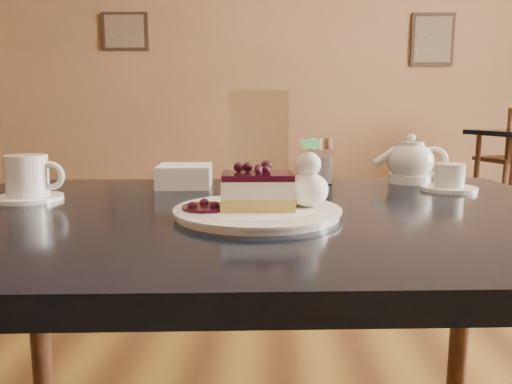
{
  "coord_description": "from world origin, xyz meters",
  "views": [
    {
      "loc": [
        0.1,
        -0.58,
        0.87
      ],
      "look_at": [
        0.08,
        0.12,
        0.76
      ],
      "focal_mm": 35.0,
      "sensor_mm": 36.0,
      "label": 1
    }
  ],
  "objects_px": {
    "cheesecake_slice": "(257,191)",
    "tea_set": "(418,166)",
    "main_table": "(257,253)",
    "dessert_plate": "(257,212)",
    "coffee_set": "(29,180)"
  },
  "relations": [
    {
      "from": "main_table",
      "to": "tea_set",
      "type": "distance_m",
      "value": 0.47
    },
    {
      "from": "cheesecake_slice",
      "to": "tea_set",
      "type": "xyz_separation_m",
      "value": [
        0.35,
        0.35,
        0.0
      ]
    },
    {
      "from": "main_table",
      "to": "cheesecake_slice",
      "type": "relative_size",
      "value": 9.98
    },
    {
      "from": "dessert_plate",
      "to": "cheesecake_slice",
      "type": "bearing_deg",
      "value": -45.0
    },
    {
      "from": "main_table",
      "to": "dessert_plate",
      "type": "relative_size",
      "value": 4.6
    },
    {
      "from": "dessert_plate",
      "to": "coffee_set",
      "type": "bearing_deg",
      "value": 163.56
    },
    {
      "from": "coffee_set",
      "to": "tea_set",
      "type": "xyz_separation_m",
      "value": [
        0.77,
        0.22,
        0.0
      ]
    },
    {
      "from": "coffee_set",
      "to": "tea_set",
      "type": "distance_m",
      "value": 0.8
    },
    {
      "from": "cheesecake_slice",
      "to": "tea_set",
      "type": "bearing_deg",
      "value": 41.56
    },
    {
      "from": "tea_set",
      "to": "cheesecake_slice",
      "type": "bearing_deg",
      "value": -134.92
    },
    {
      "from": "dessert_plate",
      "to": "tea_set",
      "type": "xyz_separation_m",
      "value": [
        0.35,
        0.35,
        0.03
      ]
    },
    {
      "from": "cheesecake_slice",
      "to": "dessert_plate",
      "type": "bearing_deg",
      "value": 131.48
    },
    {
      "from": "dessert_plate",
      "to": "main_table",
      "type": "bearing_deg",
      "value": 93.52
    },
    {
      "from": "main_table",
      "to": "tea_set",
      "type": "height_order",
      "value": "tea_set"
    },
    {
      "from": "main_table",
      "to": "cheesecake_slice",
      "type": "height_order",
      "value": "cheesecake_slice"
    }
  ]
}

